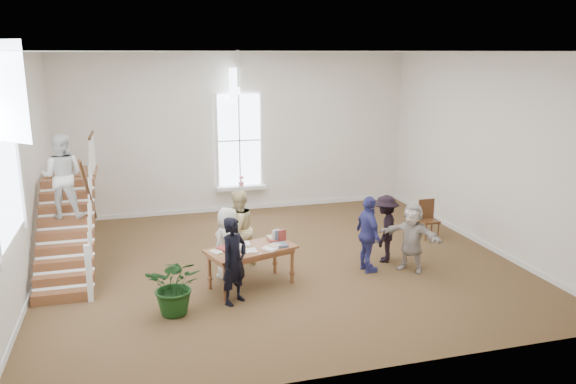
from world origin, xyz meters
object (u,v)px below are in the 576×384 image
object	(u,v)px
police_officer	(234,261)
woman_cluster_c	(412,237)
person_yellow	(238,229)
side_chair	(428,217)
woman_cluster_a	(368,234)
elderly_woman	(228,243)
woman_cluster_b	(385,229)
floor_plant	(176,285)
library_table	(251,252)

from	to	relation	value
police_officer	woman_cluster_c	xyz separation A→B (m)	(3.86, 0.57, -0.08)
person_yellow	side_chair	size ratio (longest dim) A/B	1.76
person_yellow	woman_cluster_a	world-z (taller)	person_yellow
elderly_woman	police_officer	bearing A→B (deg)	49.93
woman_cluster_b	woman_cluster_c	world-z (taller)	woman_cluster_b
person_yellow	woman_cluster_a	xyz separation A→B (m)	(2.56, -0.98, -0.03)
person_yellow	woman_cluster_b	size ratio (longest dim) A/B	1.13
police_officer	woman_cluster_a	distance (m)	3.06
side_chair	elderly_woman	bearing A→B (deg)	-166.29
woman_cluster_b	side_chair	bearing A→B (deg)	157.86
elderly_woman	woman_cluster_c	world-z (taller)	elderly_woman
woman_cluster_b	floor_plant	bearing A→B (deg)	-40.38
library_table	woman_cluster_c	size ratio (longest dim) A/B	1.27
elderly_woman	floor_plant	size ratio (longest dim) A/B	1.37
library_table	woman_cluster_c	distance (m)	3.42
person_yellow	library_table	bearing A→B (deg)	59.76
elderly_woman	woman_cluster_b	distance (m)	3.46
side_chair	library_table	bearing A→B (deg)	-158.99
person_yellow	woman_cluster_a	bearing A→B (deg)	126.51
elderly_woman	woman_cluster_c	bearing A→B (deg)	134.25
elderly_woman	side_chair	world-z (taller)	elderly_woman
floor_plant	woman_cluster_b	bearing A→B (deg)	16.78
woman_cluster_a	woman_cluster_b	size ratio (longest dim) A/B	1.09
person_yellow	woman_cluster_b	xyz separation A→B (m)	(3.16, -0.53, -0.10)
side_chair	person_yellow	bearing A→B (deg)	-171.18
side_chair	woman_cluster_b	bearing A→B (deg)	-144.10
woman_cluster_a	side_chair	xyz separation A→B (m)	(2.33, 1.66, -0.28)
library_table	person_yellow	world-z (taller)	person_yellow
library_table	police_officer	size ratio (longest dim) A/B	1.15
woman_cluster_c	side_chair	size ratio (longest dim) A/B	1.53
police_officer	floor_plant	xyz separation A→B (m)	(-1.07, -0.18, -0.28)
police_officer	elderly_woman	xyz separation A→B (m)	(0.10, 1.25, -0.08)
woman_cluster_b	side_chair	size ratio (longest dim) A/B	1.55
floor_plant	woman_cluster_a	bearing A→B (deg)	13.22
police_officer	woman_cluster_a	xyz separation A→B (m)	(2.96, 0.77, -0.00)
library_table	person_yellow	size ratio (longest dim) A/B	1.11
police_officer	woman_cluster_c	bearing A→B (deg)	-29.54
elderly_woman	woman_cluster_a	size ratio (longest dim) A/B	0.91
person_yellow	woman_cluster_a	size ratio (longest dim) A/B	1.04
woman_cluster_b	woman_cluster_a	bearing A→B (deg)	-20.30
floor_plant	side_chair	bearing A→B (deg)	22.31
woman_cluster_a	side_chair	size ratio (longest dim) A/B	1.69
library_table	side_chair	size ratio (longest dim) A/B	1.95
library_table	police_officer	distance (m)	0.80
library_table	side_chair	xyz separation A→B (m)	(4.85, 1.78, -0.18)
police_officer	library_table	bearing A→B (deg)	17.89
woman_cluster_a	police_officer	bearing A→B (deg)	102.46
elderly_woman	floor_plant	world-z (taller)	elderly_woman
library_table	police_officer	world-z (taller)	police_officer
elderly_woman	woman_cluster_b	xyz separation A→B (m)	(3.46, -0.03, 0.01)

